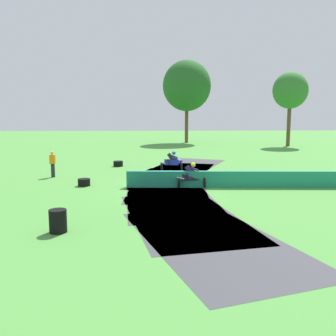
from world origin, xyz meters
name	(u,v)px	position (x,y,z in m)	size (l,w,h in m)	color
ground_plane	(167,187)	(0.00, 0.00, 0.00)	(120.00, 120.00, 0.00)	#4C933D
track_asphalt	(180,187)	(0.71, -0.03, 0.00)	(7.66, 26.01, 0.01)	#3D3D42
safety_barrier	(262,179)	(5.20, -0.22, 0.45)	(0.30, 14.82, 0.90)	#1E8466
motorcycle_lead_blue	(173,161)	(0.59, 5.79, 0.65)	(1.71, 0.95, 1.43)	black
motorcycle_chase_black	(192,176)	(1.39, -0.05, 0.64)	(1.68, 0.85, 1.43)	black
tire_stack_near	(118,164)	(-3.42, 8.08, 0.20)	(0.72, 0.72, 0.40)	black
tire_stack_mid_a	(84,182)	(-4.61, 0.56, 0.20)	(0.68, 0.68, 0.40)	black
tire_stack_mid_b	(58,221)	(-4.00, -7.68, 0.40)	(0.60, 0.60, 0.80)	black
track_marshal	(53,164)	(-7.08, 3.48, 0.82)	(0.34, 0.24, 1.63)	#232328
tree_far_left	(187,86)	(3.54, 29.56, 7.33)	(6.20, 6.20, 10.61)	brown
tree_far_right	(290,91)	(15.24, 24.34, 6.46)	(4.06, 4.06, 8.65)	brown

